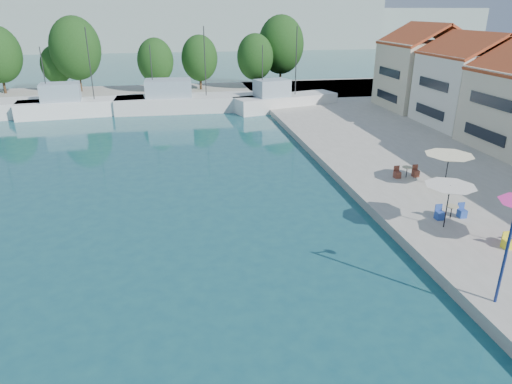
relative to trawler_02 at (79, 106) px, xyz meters
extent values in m
cube|color=#A19E91|center=(8.07, 10.34, -0.77)|extent=(90.00, 16.00, 0.60)
cube|color=#9AA89E|center=(-13.93, 103.34, 6.93)|extent=(180.00, 40.00, 16.00)
cube|color=#9AA89E|center=(56.07, 123.34, 4.93)|extent=(140.00, 40.00, 12.00)
cube|color=white|center=(40.07, -14.66, 3.03)|extent=(8.00, 8.50, 7.00)
pyramid|color=#AA3925|center=(40.07, -14.66, 8.33)|extent=(8.40, 8.80, 1.80)
cube|color=beige|center=(40.07, -5.66, 3.28)|extent=(8.60, 8.50, 7.50)
pyramid|color=#AA3925|center=(40.07, -5.66, 8.83)|extent=(9.00, 8.80, 1.80)
cube|color=white|center=(0.37, 0.04, -0.37)|extent=(14.57, 5.21, 2.20)
cube|color=#8EA4B0|center=(-1.76, -0.19, 1.73)|extent=(4.56, 3.29, 2.00)
cylinder|color=#2D2D2D|center=(1.79, 0.19, 4.73)|extent=(0.12, 0.12, 8.00)
cylinder|color=#2D2D2D|center=(-3.17, -0.34, 3.73)|extent=(0.10, 0.10, 6.00)
cube|color=silver|center=(13.13, 0.40, -0.37)|extent=(18.12, 5.00, 2.20)
cube|color=#8EA4B0|center=(10.42, 0.45, 1.73)|extent=(5.47, 3.70, 2.00)
cylinder|color=#2D2D2D|center=(14.94, 0.37, 4.73)|extent=(0.12, 0.12, 8.00)
cylinder|color=#2D2D2D|center=(8.62, 0.48, 3.73)|extent=(0.10, 0.10, 6.00)
cube|color=silver|center=(24.58, -1.26, -0.37)|extent=(13.50, 6.86, 2.20)
cube|color=#8EA4B0|center=(22.70, -1.80, 1.73)|extent=(4.49, 3.59, 2.00)
cylinder|color=#2D2D2D|center=(25.84, -0.90, 4.73)|extent=(0.12, 0.12, 8.00)
cylinder|color=#2D2D2D|center=(21.44, -2.16, 3.73)|extent=(0.10, 0.10, 6.00)
cylinder|color=#3F2B19|center=(-12.24, 14.07, 1.55)|extent=(0.36, 0.36, 4.05)
cylinder|color=#3F2B19|center=(-5.13, 15.01, 0.94)|extent=(0.36, 0.36, 2.82)
ellipsoid|color=#193C13|center=(-5.13, 15.01, 3.19)|extent=(4.28, 4.28, 5.35)
cylinder|color=#3F2B19|center=(-2.01, 13.81, 1.81)|extent=(0.36, 0.36, 4.57)
ellipsoid|color=#193C13|center=(-2.01, 13.81, 5.47)|extent=(6.94, 6.94, 8.68)
cylinder|color=#3F2B19|center=(8.85, 11.41, 1.18)|extent=(0.36, 0.36, 3.30)
ellipsoid|color=#193C13|center=(8.85, 11.41, 3.81)|extent=(5.01, 5.01, 6.26)
cylinder|color=#3F2B19|center=(15.09, 12.47, 1.24)|extent=(0.36, 0.36, 3.42)
ellipsoid|color=#193C13|center=(15.09, 12.47, 3.98)|extent=(5.20, 5.20, 6.50)
cylinder|color=#3F2B19|center=(23.11, 11.80, 1.28)|extent=(0.36, 0.36, 3.49)
ellipsoid|color=#193C13|center=(23.11, 11.80, 4.07)|extent=(5.31, 5.31, 6.63)
cylinder|color=#3F2B19|center=(27.72, 15.04, 1.83)|extent=(0.36, 0.36, 4.60)
ellipsoid|color=#193C13|center=(27.72, 15.04, 5.50)|extent=(6.98, 6.98, 8.73)
cylinder|color=black|center=(24.81, -36.00, 0.74)|extent=(0.06, 0.06, 2.42)
cone|color=silver|center=(24.81, -36.00, 1.70)|extent=(2.68, 2.68, 0.50)
cylinder|color=black|center=(28.27, -30.40, 0.64)|extent=(0.06, 0.06, 2.21)
cone|color=#F1E8BB|center=(28.27, -30.40, 1.49)|extent=(3.16, 3.16, 0.50)
cube|color=yellow|center=(26.56, -38.72, -0.24)|extent=(0.42, 0.42, 0.46)
cylinder|color=black|center=(25.81, -35.03, -0.10)|extent=(0.06, 0.06, 0.74)
cylinder|color=tan|center=(25.81, -35.03, 0.27)|extent=(0.70, 0.70, 0.04)
cube|color=#294DA7|center=(26.51, -35.03, -0.24)|extent=(0.42, 0.42, 0.46)
cube|color=#294DA7|center=(25.11, -35.03, -0.24)|extent=(0.42, 0.42, 0.46)
cylinder|color=black|center=(26.62, -28.28, -0.10)|extent=(0.06, 0.06, 0.74)
cylinder|color=tan|center=(26.62, -28.28, 0.27)|extent=(0.70, 0.70, 0.04)
cube|color=brown|center=(27.32, -28.28, -0.24)|extent=(0.42, 0.42, 0.46)
cube|color=brown|center=(25.92, -28.28, -0.24)|extent=(0.42, 0.42, 0.46)
cylinder|color=navy|center=(23.07, -42.60, 2.03)|extent=(0.12, 0.12, 5.00)
camera|label=1|loc=(10.73, -56.06, 10.54)|focal=32.00mm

